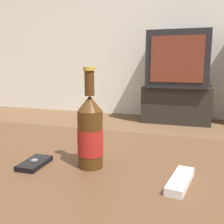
% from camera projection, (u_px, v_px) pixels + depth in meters
% --- Properties ---
extents(back_wall, '(8.00, 0.05, 2.60)m').
position_uv_depth(back_wall, '(175.00, 20.00, 3.45)').
color(back_wall, silver).
rests_on(back_wall, ground_plane).
extents(coffee_table, '(1.32, 0.72, 0.46)m').
position_uv_depth(coffee_table, '(76.00, 179.00, 0.80)').
color(coffee_table, brown).
rests_on(coffee_table, ground_plane).
extents(tv_stand, '(0.84, 0.46, 0.45)m').
position_uv_depth(tv_stand, '(177.00, 104.00, 3.34)').
color(tv_stand, '#28231E').
rests_on(tv_stand, ground_plane).
extents(television, '(0.72, 0.59, 0.67)m').
position_uv_depth(television, '(179.00, 60.00, 3.23)').
color(television, black).
rests_on(television, tv_stand).
extents(beer_bottle, '(0.07, 0.07, 0.28)m').
position_uv_depth(beer_bottle, '(90.00, 133.00, 0.72)').
color(beer_bottle, '#47280F').
rests_on(beer_bottle, coffee_table).
extents(cell_phone, '(0.06, 0.11, 0.02)m').
position_uv_depth(cell_phone, '(35.00, 163.00, 0.74)').
color(cell_phone, black).
rests_on(cell_phone, coffee_table).
extents(remote_control, '(0.06, 0.15, 0.02)m').
position_uv_depth(remote_control, '(180.00, 181.00, 0.62)').
color(remote_control, white).
rests_on(remote_control, coffee_table).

